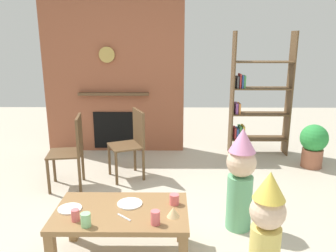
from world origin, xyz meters
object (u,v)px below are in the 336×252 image
object	(u,v)px
coffee_table	(122,218)
birthday_cake_slice	(173,212)
paper_cup_near_left	(174,199)
bookshelf	(256,100)
potted_plant_tall	(313,144)
paper_cup_near_right	(75,215)
paper_plate_rear	(70,209)
dining_chair_middle	(132,140)
paper_cup_far_left	(86,220)
child_in_pink	(241,177)
paper_plate_front	(130,204)
child_with_cone_hat	(266,228)
dining_chair_left	(72,147)
paper_cup_center	(155,218)

from	to	relation	value
coffee_table	birthday_cake_slice	distance (m)	0.45
paper_cup_near_left	birthday_cake_slice	world-z (taller)	paper_cup_near_left
bookshelf	potted_plant_tall	size ratio (longest dim) A/B	3.04
paper_cup_near_right	paper_plate_rear	xyz separation A→B (m)	(-0.10, 0.17, -0.04)
paper_cup_near_right	dining_chair_middle	xyz separation A→B (m)	(0.22, 1.91, 0.01)
paper_cup_far_left	coffee_table	bearing A→B (deg)	47.06
birthday_cake_slice	child_in_pink	world-z (taller)	child_in_pink
paper_plate_front	paper_cup_near_right	bearing A→B (deg)	-145.41
paper_cup_near_left	paper_plate_front	xyz separation A→B (m)	(-0.37, -0.00, -0.04)
coffee_table	potted_plant_tall	world-z (taller)	potted_plant_tall
bookshelf	paper_plate_front	bearing A→B (deg)	-122.63
bookshelf	child_with_cone_hat	xyz separation A→B (m)	(-0.63, -3.00, -0.37)
paper_cup_near_right	potted_plant_tall	xyz separation A→B (m)	(2.75, 2.27, -0.16)
paper_plate_rear	bookshelf	bearing A→B (deg)	51.44
paper_plate_front	child_in_pink	bearing A→B (deg)	21.77
coffee_table	paper_plate_rear	distance (m)	0.43
paper_plate_rear	potted_plant_tall	xyz separation A→B (m)	(2.85, 2.10, -0.11)
dining_chair_left	potted_plant_tall	world-z (taller)	dining_chair_left
paper_plate_rear	dining_chair_left	xyz separation A→B (m)	(-0.38, 1.42, 0.05)
coffee_table	paper_cup_near_right	xyz separation A→B (m)	(-0.32, -0.16, 0.12)
bookshelf	paper_cup_near_left	xyz separation A→B (m)	(-1.29, -2.59, -0.36)
coffee_table	paper_cup_near_left	bearing A→B (deg)	13.44
child_with_cone_hat	dining_chair_left	size ratio (longest dim) A/B	1.03
bookshelf	dining_chair_left	distance (m)	2.84
paper_cup_far_left	potted_plant_tall	distance (m)	3.55
paper_plate_front	child_with_cone_hat	bearing A→B (deg)	-21.56
dining_chair_left	dining_chair_middle	bearing A→B (deg)	-163.80
birthday_cake_slice	potted_plant_tall	bearing A→B (deg)	47.76
paper_cup_center	paper_plate_front	world-z (taller)	paper_cup_center
paper_cup_near_right	paper_plate_front	bearing A→B (deg)	34.59
paper_cup_far_left	potted_plant_tall	xyz separation A→B (m)	(2.65, 2.35, -0.16)
child_with_cone_hat	paper_plate_front	bearing A→B (deg)	-5.75
coffee_table	dining_chair_left	distance (m)	1.64
birthday_cake_slice	paper_cup_near_left	bearing A→B (deg)	86.85
bookshelf	paper_plate_front	xyz separation A→B (m)	(-1.66, -2.59, -0.40)
paper_cup_near_right	paper_cup_far_left	bearing A→B (deg)	-37.95
dining_chair_left	dining_chair_middle	distance (m)	0.76
paper_plate_rear	child_with_cone_hat	world-z (taller)	child_with_cone_hat
paper_cup_center	bookshelf	bearing A→B (deg)	63.74
paper_cup_near_right	paper_plate_front	size ratio (longest dim) A/B	0.44
paper_cup_near_left	dining_chair_middle	size ratio (longest dim) A/B	0.10
paper_cup_near_left	paper_cup_center	distance (m)	0.34
child_in_pink	dining_chair_middle	bearing A→B (deg)	-72.13
paper_cup_near_left	child_with_cone_hat	size ratio (longest dim) A/B	0.10
paper_cup_center	child_with_cone_hat	distance (m)	0.81
paper_cup_center	child_in_pink	bearing A→B (deg)	42.46
dining_chair_left	potted_plant_tall	distance (m)	3.30
paper_cup_near_right	dining_chair_middle	world-z (taller)	dining_chair_middle
birthday_cake_slice	dining_chair_left	distance (m)	1.96
paper_cup_center	paper_plate_front	distance (m)	0.39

